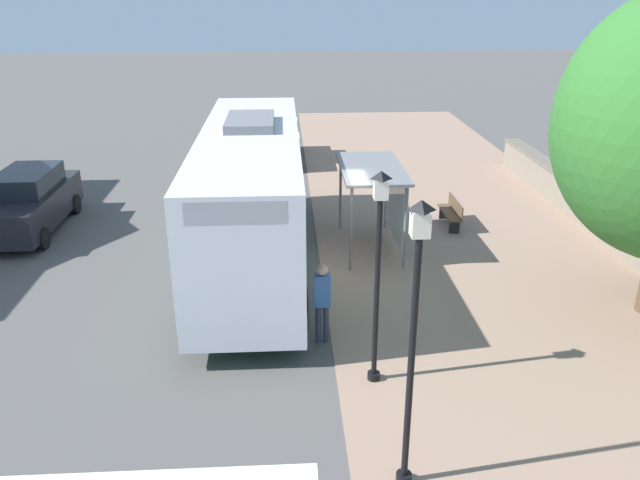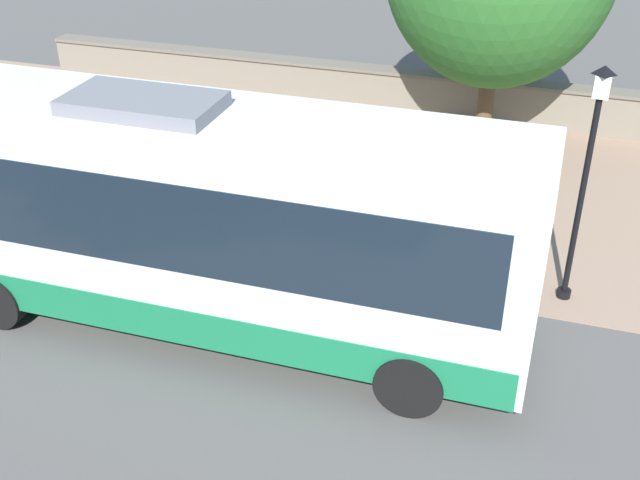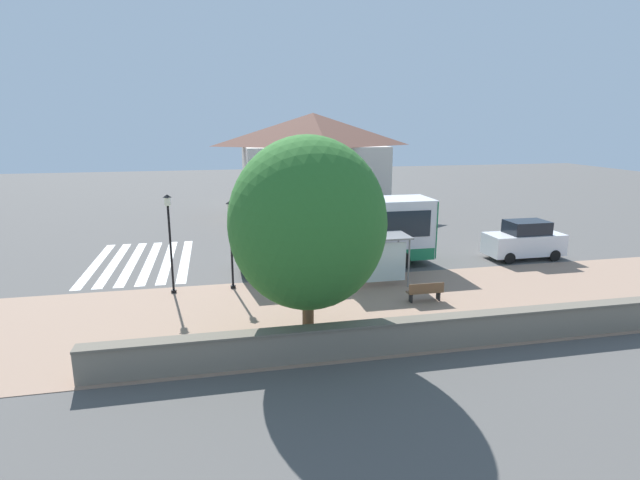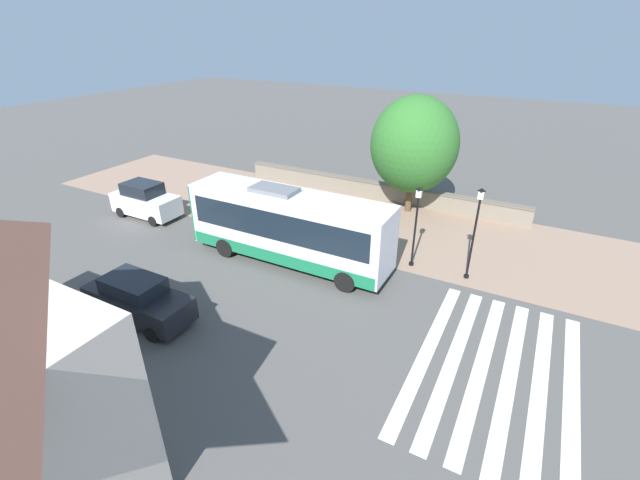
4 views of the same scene
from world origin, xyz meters
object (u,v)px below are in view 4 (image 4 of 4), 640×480
at_px(bus_shelter, 307,199).
at_px(shade_tree, 414,145).
at_px(street_lamp_far, 475,227).
at_px(parked_car_far_lane, 138,299).
at_px(bus, 289,226).
at_px(pedestrian, 379,247).
at_px(street_lamp_near, 416,221).
at_px(parked_car_behind_bus, 146,201).
at_px(bench, 307,204).

relative_size(bus_shelter, shade_tree, 0.47).
height_order(street_lamp_far, parked_car_far_lane, street_lamp_far).
distance_m(bus, street_lamp_far, 8.70).
distance_m(pedestrian, street_lamp_near, 2.21).
xyz_separation_m(street_lamp_near, shade_tree, (-6.63, -2.32, 1.86)).
bearing_deg(bus, bus_shelter, -164.72).
xyz_separation_m(street_lamp_far, shade_tree, (-6.55, -5.00, 1.64)).
bearing_deg(parked_car_far_lane, shade_tree, 158.92).
height_order(bus_shelter, street_lamp_near, street_lamp_near).
relative_size(shade_tree, parked_car_far_lane, 1.55).
bearing_deg(bus, pedestrian, 110.96).
height_order(shade_tree, parked_car_behind_bus, shade_tree).
xyz_separation_m(shade_tree, parked_car_far_lane, (16.03, -6.18, -3.41)).
distance_m(bus, bus_shelter, 3.55).
distance_m(bus_shelter, parked_car_far_lane, 10.58).
height_order(street_lamp_far, parked_car_behind_bus, street_lamp_far).
height_order(bench, street_lamp_far, street_lamp_far).
bearing_deg(street_lamp_near, bench, -113.81).
bearing_deg(shade_tree, street_lamp_far, 37.37).
bearing_deg(street_lamp_far, street_lamp_near, -88.10).
relative_size(pedestrian, street_lamp_far, 0.40).
xyz_separation_m(bus_shelter, bench, (-2.62, -1.52, -1.53)).
distance_m(bus_shelter, pedestrian, 5.49).
relative_size(street_lamp_near, parked_car_far_lane, 0.89).
xyz_separation_m(street_lamp_far, parked_car_behind_bus, (2.00, -19.10, -1.63)).
xyz_separation_m(bus, street_lamp_far, (-2.58, 8.28, 0.71)).
bearing_deg(street_lamp_near, pedestrian, -58.20).
relative_size(bus, street_lamp_far, 2.28).
xyz_separation_m(pedestrian, shade_tree, (-7.53, -0.87, 3.25)).
bearing_deg(pedestrian, street_lamp_near, 121.80).
distance_m(street_lamp_near, parked_car_behind_bus, 16.60).
xyz_separation_m(street_lamp_near, parked_car_behind_bus, (1.91, -16.43, -1.42)).
distance_m(bus_shelter, shade_tree, 7.45).
bearing_deg(street_lamp_near, parked_car_far_lane, -42.14).
bearing_deg(street_lamp_near, bus, -66.03).
relative_size(bus_shelter, street_lamp_near, 0.82).
distance_m(street_lamp_near, parked_car_far_lane, 12.77).
distance_m(bus, pedestrian, 4.53).
height_order(street_lamp_near, parked_car_far_lane, street_lamp_near).
distance_m(pedestrian, shade_tree, 8.25).
bearing_deg(shade_tree, bus_shelter, -36.51).
xyz_separation_m(pedestrian, bench, (-4.45, -6.60, -0.60)).
height_order(pedestrian, parked_car_behind_bus, parked_car_behind_bus).
height_order(pedestrian, shade_tree, shade_tree).
bearing_deg(street_lamp_near, street_lamp_far, 91.90).
xyz_separation_m(street_lamp_near, street_lamp_far, (-0.09, 2.68, 0.21)).
relative_size(pedestrian, parked_car_far_lane, 0.39).
bearing_deg(parked_car_far_lane, parked_car_behind_bus, -133.39).
bearing_deg(parked_car_far_lane, pedestrian, 140.32).
xyz_separation_m(street_lamp_near, parked_car_far_lane, (9.40, -8.50, -1.55)).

